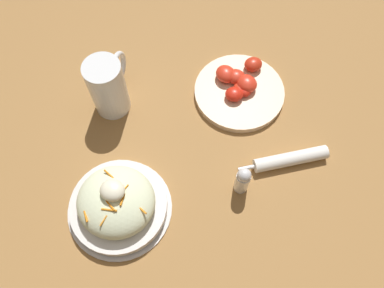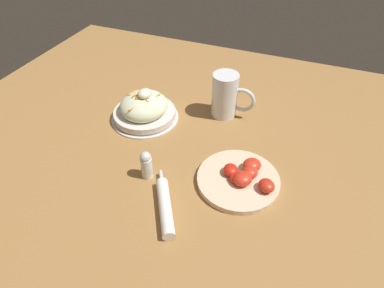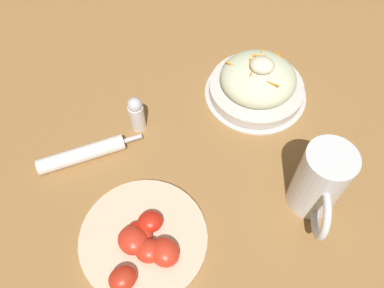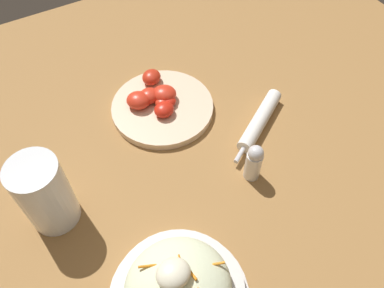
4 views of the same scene
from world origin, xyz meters
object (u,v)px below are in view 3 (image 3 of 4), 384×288
at_px(beer_mug, 319,183).
at_px(tomato_plate, 144,241).
at_px(salad_plate, 257,83).
at_px(salt_shaker, 136,114).
at_px(napkin_roll, 83,154).

bearing_deg(beer_mug, tomato_plate, 25.52).
distance_m(beer_mug, tomato_plate, 0.30).
relative_size(salad_plate, beer_mug, 1.49).
height_order(beer_mug, salt_shaker, beer_mug).
bearing_deg(salad_plate, salt_shaker, 29.41).
relative_size(beer_mug, salt_shaker, 1.72).
height_order(salad_plate, salt_shaker, salad_plate).
bearing_deg(salt_shaker, napkin_roll, 47.18).
height_order(salad_plate, tomato_plate, salad_plate).
xyz_separation_m(salad_plate, salt_shaker, (0.22, 0.12, 0.01)).
distance_m(salad_plate, salt_shaker, 0.25).
relative_size(beer_mug, napkin_roll, 0.80).
xyz_separation_m(beer_mug, napkin_roll, (0.42, -0.01, -0.05)).
height_order(salad_plate, beer_mug, beer_mug).
bearing_deg(salt_shaker, tomato_plate, 106.58).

